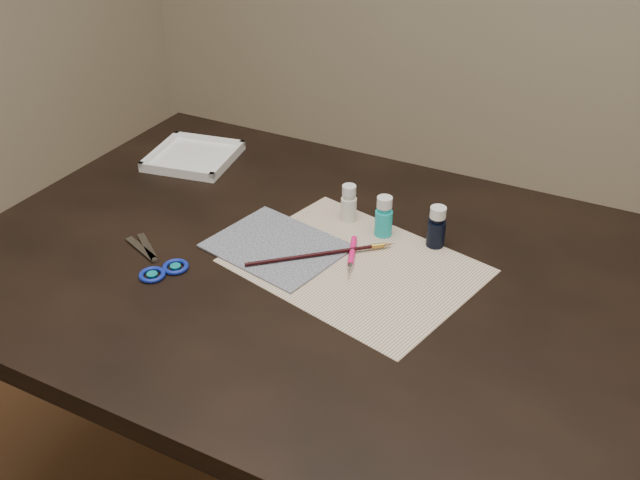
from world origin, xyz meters
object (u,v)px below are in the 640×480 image
at_px(scissors, 148,257).
at_px(palette_tray, 194,156).
at_px(paint_bottle_cyan, 384,216).
at_px(paint_bottle_white, 349,203).
at_px(paper, 355,266).
at_px(paint_bottle_navy, 437,227).
at_px(canvas, 277,246).

distance_m(scissors, palette_tray, 0.40).
xyz_separation_m(paint_bottle_cyan, palette_tray, (-0.51, 0.10, -0.03)).
bearing_deg(paint_bottle_white, scissors, -131.94).
height_order(paint_bottle_white, scissors, paint_bottle_white).
bearing_deg(paper, scissors, -156.09).
bearing_deg(scissors, paper, -134.27).
distance_m(paint_bottle_cyan, paint_bottle_navy, 0.10).
xyz_separation_m(paint_bottle_cyan, scissors, (-0.34, -0.27, -0.04)).
bearing_deg(palette_tray, canvas, -33.05).
relative_size(paint_bottle_cyan, paint_bottle_navy, 0.99).
bearing_deg(paint_bottle_cyan, paint_bottle_white, 165.92).
bearing_deg(canvas, paint_bottle_cyan, 40.09).
bearing_deg(paper, palette_tray, 156.87).
distance_m(canvas, palette_tray, 0.42).
bearing_deg(paper, paint_bottle_white, 119.80).
height_order(paint_bottle_cyan, palette_tray, paint_bottle_cyan).
bearing_deg(paint_bottle_navy, scissors, -147.82).
xyz_separation_m(paint_bottle_navy, scissors, (-0.45, -0.28, -0.04)).
relative_size(paper, paint_bottle_navy, 4.99).
distance_m(canvas, paint_bottle_navy, 0.30).
xyz_separation_m(paint_bottle_cyan, paint_bottle_navy, (0.10, 0.01, 0.00)).
bearing_deg(scissors, paint_bottle_cyan, -119.99).
relative_size(canvas, palette_tray, 1.28).
distance_m(paint_bottle_white, palette_tray, 0.43).
relative_size(canvas, paint_bottle_white, 3.08).
height_order(paper, scissors, scissors).
xyz_separation_m(canvas, scissors, (-0.19, -0.14, 0.00)).
distance_m(paper, paint_bottle_cyan, 0.13).
height_order(paper, paint_bottle_white, paint_bottle_white).
xyz_separation_m(paint_bottle_white, paint_bottle_navy, (0.18, -0.01, 0.00)).
bearing_deg(paint_bottle_navy, palette_tray, 171.78).
xyz_separation_m(paper, paint_bottle_cyan, (0.00, 0.12, 0.04)).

